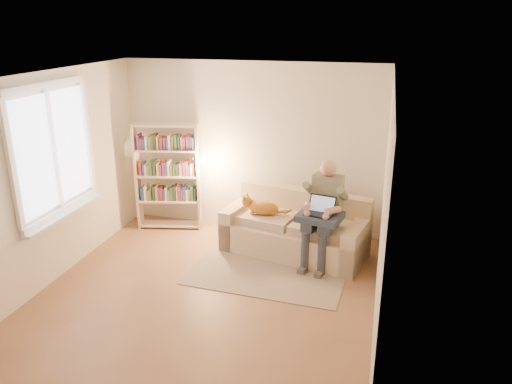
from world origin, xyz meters
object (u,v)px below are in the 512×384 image
(bookshelf, at_px, (168,171))
(laptop, at_px, (320,209))
(person, at_px, (324,208))
(cat, at_px, (262,207))
(sofa, at_px, (296,232))

(bookshelf, bearing_deg, laptop, -28.57)
(person, xyz_separation_m, laptop, (-0.04, -0.12, 0.02))
(cat, xyz_separation_m, laptop, (0.87, -0.34, 0.18))
(sofa, bearing_deg, laptop, -32.11)
(person, bearing_deg, cat, 178.46)
(person, height_order, cat, person)
(laptop, distance_m, bookshelf, 2.58)
(sofa, bearing_deg, bookshelf, -178.09)
(cat, distance_m, laptop, 0.95)
(cat, relative_size, laptop, 1.64)
(person, height_order, laptop, person)
(sofa, relative_size, cat, 3.19)
(person, xyz_separation_m, bookshelf, (-2.50, 0.61, 0.13))
(person, relative_size, bookshelf, 0.84)
(sofa, height_order, person, person)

